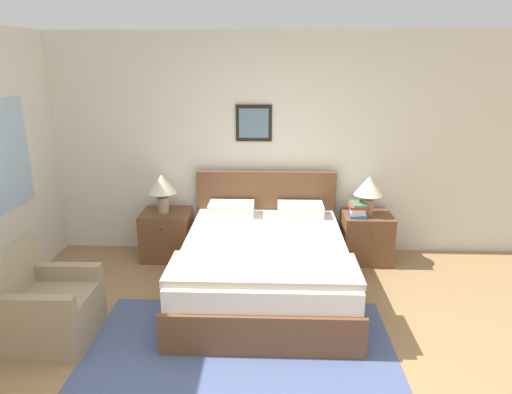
# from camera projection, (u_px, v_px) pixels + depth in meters

# --- Properties ---
(wall_back) EXTENTS (7.51, 0.09, 2.60)m
(wall_back) POSITION_uv_depth(u_px,v_px,m) (268.00, 146.00, 5.40)
(wall_back) COLOR silver
(wall_back) RESTS_ON ground_plane
(area_rug_main) EXTENTS (2.53, 1.78, 0.01)m
(area_rug_main) POSITION_uv_depth(u_px,v_px,m) (239.00, 358.00, 3.63)
(area_rug_main) COLOR #47567F
(area_rug_main) RESTS_ON ground_plane
(bed) EXTENTS (1.66, 2.15, 1.01)m
(bed) POSITION_uv_depth(u_px,v_px,m) (264.00, 265.00, 4.59)
(bed) COLOR brown
(bed) RESTS_ON ground_plane
(armchair) EXTENTS (0.69, 0.68, 0.82)m
(armchair) POSITION_uv_depth(u_px,v_px,m) (46.00, 309.00, 3.80)
(armchair) COLOR #998466
(armchair) RESTS_ON ground_plane
(nightstand_near_window) EXTENTS (0.56, 0.51, 0.57)m
(nightstand_near_window) POSITION_uv_depth(u_px,v_px,m) (167.00, 234.00, 5.43)
(nightstand_near_window) COLOR brown
(nightstand_near_window) RESTS_ON ground_plane
(nightstand_by_door) EXTENTS (0.56, 0.51, 0.57)m
(nightstand_by_door) POSITION_uv_depth(u_px,v_px,m) (366.00, 237.00, 5.35)
(nightstand_by_door) COLOR brown
(nightstand_by_door) RESTS_ON ground_plane
(table_lamp_near_window) EXTENTS (0.33, 0.33, 0.45)m
(table_lamp_near_window) POSITION_uv_depth(u_px,v_px,m) (162.00, 186.00, 5.24)
(table_lamp_near_window) COLOR gray
(table_lamp_near_window) RESTS_ON nightstand_near_window
(table_lamp_by_door) EXTENTS (0.33, 0.33, 0.45)m
(table_lamp_by_door) POSITION_uv_depth(u_px,v_px,m) (369.00, 188.00, 5.16)
(table_lamp_by_door) COLOR gray
(table_lamp_by_door) RESTS_ON nightstand_by_door
(book_thick_bottom) EXTENTS (0.20, 0.28, 0.03)m
(book_thick_bottom) POSITION_uv_depth(u_px,v_px,m) (358.00, 214.00, 5.22)
(book_thick_bottom) COLOR #335693
(book_thick_bottom) RESTS_ON nightstand_by_door
(book_hardcover_middle) EXTENTS (0.19, 0.22, 0.03)m
(book_hardcover_middle) POSITION_uv_depth(u_px,v_px,m) (358.00, 212.00, 5.21)
(book_hardcover_middle) COLOR silver
(book_hardcover_middle) RESTS_ON book_thick_bottom
(book_novel_upper) EXTENTS (0.17, 0.22, 0.04)m
(book_novel_upper) POSITION_uv_depth(u_px,v_px,m) (358.00, 209.00, 5.20)
(book_novel_upper) COLOR silver
(book_novel_upper) RESTS_ON book_hardcover_middle
(book_slim_near_top) EXTENTS (0.22, 0.22, 0.03)m
(book_slim_near_top) POSITION_uv_depth(u_px,v_px,m) (358.00, 206.00, 5.19)
(book_slim_near_top) COLOR #B7332D
(book_slim_near_top) RESTS_ON book_novel_upper
(book_paperback_top) EXTENTS (0.19, 0.25, 0.03)m
(book_paperback_top) POSITION_uv_depth(u_px,v_px,m) (358.00, 204.00, 5.18)
(book_paperback_top) COLOR #4C7551
(book_paperback_top) RESTS_ON book_slim_near_top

